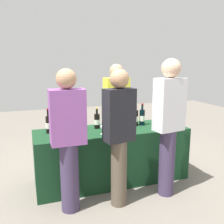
{
  "coord_description": "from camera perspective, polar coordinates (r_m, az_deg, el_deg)",
  "views": [
    {
      "loc": [
        -1.12,
        -3.2,
        1.7
      ],
      "look_at": [
        0.0,
        0.0,
        1.02
      ],
      "focal_mm": 39.71,
      "sensor_mm": 36.0,
      "label": 1
    }
  ],
  "objects": [
    {
      "name": "wine_glass_3",
      "position": [
        3.31,
        -0.35,
        -3.1
      ],
      "size": [
        0.07,
        0.07,
        0.14
      ],
      "color": "silver",
      "rests_on": "tasting_table"
    },
    {
      "name": "guest_1",
      "position": [
        2.86,
        1.64,
        -4.76
      ],
      "size": [
        0.37,
        0.25,
        1.63
      ],
      "rotation": [
        0.0,
        0.0,
        0.17
      ],
      "color": "brown",
      "rests_on": "ground_plane"
    },
    {
      "name": "wine_bottle_1",
      "position": [
        3.39,
        -12.92,
        -2.82
      ],
      "size": [
        0.07,
        0.07,
        0.32
      ],
      "color": "black",
      "rests_on": "tasting_table"
    },
    {
      "name": "guest_2",
      "position": [
        3.16,
        12.92,
        -2.28
      ],
      "size": [
        0.4,
        0.26,
        1.75
      ],
      "rotation": [
        0.0,
        0.0,
        0.17
      ],
      "color": "#3F3351",
      "rests_on": "ground_plane"
    },
    {
      "name": "wine_glass_4",
      "position": [
        3.42,
        2.35,
        -2.98
      ],
      "size": [
        0.06,
        0.06,
        0.12
      ],
      "color": "silver",
      "rests_on": "tasting_table"
    },
    {
      "name": "wine_bottle_0",
      "position": [
        3.42,
        -14.43,
        -2.76
      ],
      "size": [
        0.07,
        0.07,
        0.33
      ],
      "color": "black",
      "rests_on": "tasting_table"
    },
    {
      "name": "guest_0",
      "position": [
        2.79,
        -10.03,
        -5.56
      ],
      "size": [
        0.38,
        0.22,
        1.64
      ],
      "rotation": [
        0.0,
        0.0,
        0.0
      ],
      "color": "#3F3351",
      "rests_on": "ground_plane"
    },
    {
      "name": "wine_glass_5",
      "position": [
        3.6,
        9.67,
        -2.18
      ],
      "size": [
        0.08,
        0.08,
        0.14
      ],
      "color": "silver",
      "rests_on": "tasting_table"
    },
    {
      "name": "ice_bucket",
      "position": [
        3.86,
        11.36,
        -1.17
      ],
      "size": [
        0.19,
        0.19,
        0.22
      ],
      "primitive_type": "cylinder",
      "color": "silver",
      "rests_on": "tasting_table"
    },
    {
      "name": "wine_glass_1",
      "position": [
        3.28,
        -8.19,
        -3.65
      ],
      "size": [
        0.07,
        0.07,
        0.13
      ],
      "color": "silver",
      "rests_on": "tasting_table"
    },
    {
      "name": "wine_bottle_5",
      "position": [
        3.75,
        6.94,
        -1.19
      ],
      "size": [
        0.08,
        0.08,
        0.33
      ],
      "color": "black",
      "rests_on": "tasting_table"
    },
    {
      "name": "wine_glass_0",
      "position": [
        3.21,
        -10.69,
        -3.97
      ],
      "size": [
        0.06,
        0.06,
        0.13
      ],
      "color": "silver",
      "rests_on": "tasting_table"
    },
    {
      "name": "wine_glass_2",
      "position": [
        3.26,
        -2.11,
        -3.55
      ],
      "size": [
        0.07,
        0.07,
        0.13
      ],
      "color": "silver",
      "rests_on": "tasting_table"
    },
    {
      "name": "wine_bottle_4",
      "position": [
        3.7,
        5.49,
        -1.32
      ],
      "size": [
        0.07,
        0.07,
        0.33
      ],
      "color": "black",
      "rests_on": "tasting_table"
    },
    {
      "name": "ground_plane",
      "position": [
        3.79,
        0.0,
        -15.23
      ],
      "size": [
        12.0,
        12.0,
        0.0
      ],
      "primitive_type": "plane",
      "color": "slate"
    },
    {
      "name": "wine_bottle_2",
      "position": [
        3.43,
        -8.25,
        -2.41
      ],
      "size": [
        0.07,
        0.07,
        0.34
      ],
      "color": "black",
      "rests_on": "tasting_table"
    },
    {
      "name": "server_pouring",
      "position": [
        4.16,
        1.02,
        0.46
      ],
      "size": [
        0.42,
        0.25,
        1.67
      ],
      "rotation": [
        0.0,
        0.0,
        3.22
      ],
      "color": "brown",
      "rests_on": "ground_plane"
    },
    {
      "name": "wine_bottle_3",
      "position": [
        3.55,
        -3.48,
        -2.06
      ],
      "size": [
        0.08,
        0.08,
        0.3
      ],
      "color": "black",
      "rests_on": "tasting_table"
    },
    {
      "name": "tasting_table",
      "position": [
        3.63,
        0.0,
        -9.83
      ],
      "size": [
        2.15,
        0.69,
        0.77
      ],
      "primitive_type": "cube",
      "color": "#14381E",
      "rests_on": "ground_plane"
    }
  ]
}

